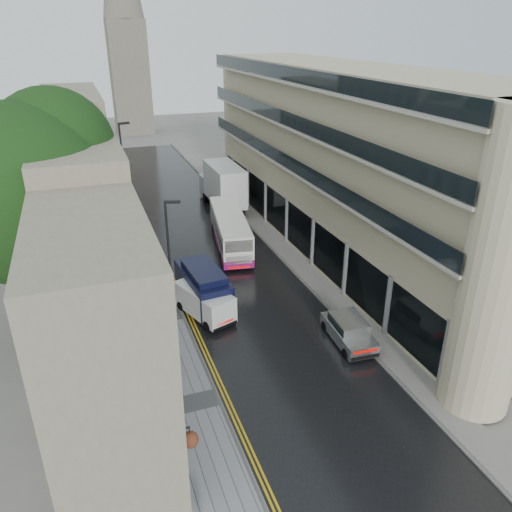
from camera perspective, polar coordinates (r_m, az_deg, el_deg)
road at (r=40.23m, az=-4.54°, el=0.19°), size 9.00×85.00×0.02m
left_sidewalk at (r=39.28m, az=-12.79°, el=-0.93°), size 2.70×85.00×0.12m
right_sidewalk at (r=41.79m, az=2.60°, el=1.29°), size 1.80×85.00×0.12m
old_shop_row at (r=39.41m, az=-19.33°, el=7.64°), size 4.50×56.00×12.00m
modern_block at (r=40.36m, az=10.18°, el=10.49°), size 8.00×40.00×14.00m
church_spire at (r=90.56m, az=-15.00°, el=26.03°), size 6.40×6.40×40.00m
tree_near at (r=29.75m, az=-24.75°, el=3.37°), size 10.56×10.56×13.89m
tree_far at (r=42.35m, az=-23.24°, el=8.47°), size 9.24×9.24×12.46m
cream_bus at (r=38.50m, az=-3.99°, el=1.31°), size 3.91×10.34×2.75m
white_lorry at (r=47.86m, az=-4.57°, el=7.18°), size 2.68×8.77×4.60m
silver_hatchback at (r=28.02m, az=10.32°, el=-10.15°), size 2.08×4.26×1.56m
white_van at (r=29.93m, az=-5.62°, el=-6.92°), size 3.18×4.67×1.95m
navy_van at (r=30.67m, az=-6.65°, el=-5.22°), size 2.68×5.67×2.80m
pedestrian at (r=32.16m, az=-12.19°, el=-4.79°), size 0.84×0.72×1.96m
lamp_post_near at (r=29.12m, az=-9.80°, el=-1.21°), size 0.91×0.47×7.92m
lamp_post_far at (r=46.97m, az=-14.81°, el=9.04°), size 1.04×0.48×9.00m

